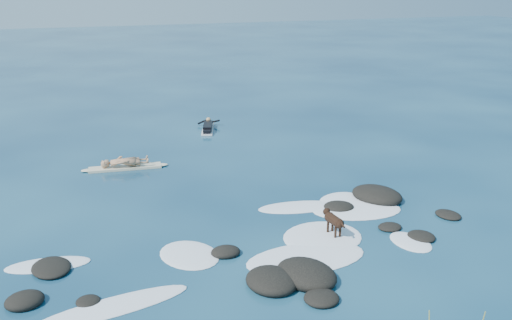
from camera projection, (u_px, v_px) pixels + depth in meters
name	position (u px, v px, depth m)	size (l,w,h in m)	color
ground	(256.00, 229.00, 17.73)	(160.00, 160.00, 0.00)	#0A2642
reef_rocks	(288.00, 249.00, 16.22)	(13.96, 6.91, 0.58)	black
breaking_foam	(285.00, 239.00, 17.07)	(12.73, 5.86, 0.12)	white
standing_surfer_rig	(124.00, 150.00, 23.10)	(3.51, 0.92, 1.99)	beige
paddling_surfer_rig	(208.00, 127.00, 29.19)	(1.50, 2.64, 0.46)	silver
dog	(333.00, 220.00, 17.18)	(0.36, 1.22, 0.77)	black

